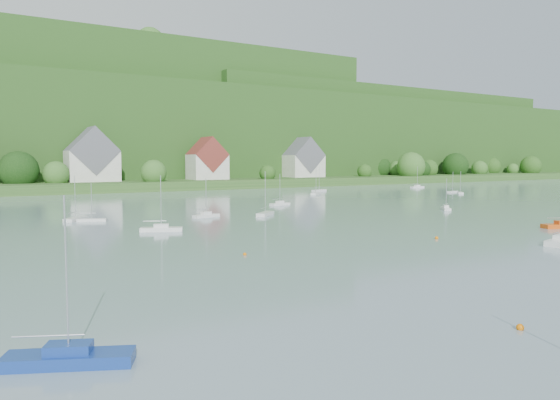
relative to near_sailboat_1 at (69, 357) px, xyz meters
The scene contains 10 objects.
far_shore_strip 169.66m from the near_sailboat_1, 79.84° to the left, with size 600.00×60.00×3.00m, color #2A511E.
forested_ridge 238.56m from the near_sailboat_1, 82.66° to the left, with size 620.00×181.22×69.89m.
village_building_2 159.18m from the near_sailboat_1, 77.30° to the left, with size 16.00×11.44×18.00m.
village_building_3 170.59m from the near_sailboat_1, 63.91° to the left, with size 13.00×10.40×15.50m.
village_building_4 197.77m from the near_sailboat_1, 52.62° to the left, with size 15.00×10.40×16.50m.
near_sailboat_1 is the anchor object (origin of this frame).
mooring_buoy_0 25.32m from the near_sailboat_1, 18.78° to the right, with size 0.46×0.46×0.46m, color orange.
mooring_buoy_2 52.12m from the near_sailboat_1, 22.77° to the left, with size 0.44×0.44×0.44m, color orange.
mooring_buoy_3 31.26m from the near_sailboat_1, 46.19° to the left, with size 0.37×0.37×0.37m, color orange.
far_sailboat_cluster 90.63m from the near_sailboat_1, 67.64° to the left, with size 196.15×73.38×8.71m.
Camera 1 is at (-34.50, 5.68, 10.09)m, focal length 34.43 mm.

